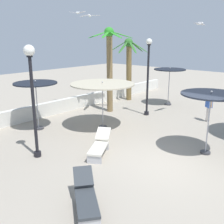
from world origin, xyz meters
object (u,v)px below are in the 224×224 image
object	(u,v)px
lamp_post_1	(148,71)
lounge_chair_0	(86,195)
patio_umbrella_0	(170,72)
seagull_2	(200,24)
palm_tree_0	(109,60)
seagull_1	(90,16)
lounge_chair_1	(100,144)
guest_0	(209,105)
lamp_post_0	(32,87)
patio_umbrella_2	(36,87)
seagull_0	(78,13)
palm_tree_1	(129,62)
patio_umbrella_3	(211,97)
patio_umbrella_4	(102,85)

from	to	relation	value
lamp_post_1	lounge_chair_0	bearing A→B (deg)	-155.73
patio_umbrella_0	seagull_2	bearing A→B (deg)	-125.63
palm_tree_0	seagull_2	xyz separation A→B (m)	(2.03, -4.54, 2.01)
lamp_post_1	palm_tree_0	bearing A→B (deg)	111.94
seagull_1	lounge_chair_0	bearing A→B (deg)	-135.59
lounge_chair_1	guest_0	size ratio (longest dim) A/B	1.18
lamp_post_0	guest_0	bearing A→B (deg)	-20.02
seagull_1	palm_tree_0	bearing A→B (deg)	-2.40
patio_umbrella_2	seagull_2	size ratio (longest dim) A/B	2.41
patio_umbrella_0	seagull_0	bearing A→B (deg)	139.38
palm_tree_0	patio_umbrella_2	bearing A→B (deg)	174.34
palm_tree_1	patio_umbrella_0	bearing A→B (deg)	-78.00
seagull_2	lounge_chair_1	bearing A→B (deg)	175.15
palm_tree_1	seagull_2	distance (m)	6.23
seagull_1	patio_umbrella_3	bearing A→B (deg)	-95.26
lamp_post_1	palm_tree_1	bearing A→B (deg)	53.63
lamp_post_0	guest_0	xyz separation A→B (m)	(8.78, -3.20, -1.80)
palm_tree_0	lamp_post_1	size ratio (longest dim) A/B	1.14
palm_tree_0	seagull_2	bearing A→B (deg)	-65.90
patio_umbrella_3	palm_tree_0	xyz separation A→B (m)	(2.16, 7.09, 0.87)
lounge_chair_1	seagull_2	distance (m)	8.52
seagull_2	patio_umbrella_2	bearing A→B (deg)	143.95
lounge_chair_1	lounge_chair_0	bearing A→B (deg)	-142.29
patio_umbrella_0	patio_umbrella_4	xyz separation A→B (m)	(-6.47, 0.08, -0.05)
palm_tree_0	palm_tree_1	world-z (taller)	palm_tree_0
patio_umbrella_0	seagull_1	bearing A→B (deg)	160.08
patio_umbrella_2	palm_tree_1	distance (m)	8.20
palm_tree_0	lounge_chair_0	world-z (taller)	palm_tree_0
guest_0	seagull_1	size ratio (longest dim) A/B	1.58
patio_umbrella_3	lounge_chair_0	distance (m)	6.03
patio_umbrella_0	patio_umbrella_2	bearing A→B (deg)	164.83
patio_umbrella_3	lamp_post_1	xyz separation A→B (m)	(3.04, 4.90, 0.31)
patio_umbrella_4	palm_tree_1	bearing A→B (deg)	26.35
patio_umbrella_3	palm_tree_0	size ratio (longest dim) A/B	0.50
lounge_chair_0	lamp_post_1	bearing A→B (deg)	24.27
lamp_post_1	patio_umbrella_4	bearing A→B (deg)	173.80
patio_umbrella_2	lounge_chair_0	size ratio (longest dim) A/B	1.37
lounge_chair_0	palm_tree_1	bearing A→B (deg)	32.93
palm_tree_0	guest_0	distance (m)	6.23
lounge_chair_0	seagull_2	distance (m)	11.03
lounge_chair_0	seagull_2	world-z (taller)	seagull_2
palm_tree_1	lamp_post_1	world-z (taller)	same
palm_tree_0	seagull_1	distance (m)	2.86
patio_umbrella_2	lamp_post_1	xyz separation A→B (m)	(5.75, -2.67, 0.45)
guest_0	seagull_2	world-z (taller)	seagull_2
seagull_0	palm_tree_0	bearing A→B (deg)	-72.71
patio_umbrella_4	palm_tree_0	xyz separation A→B (m)	(2.55, 1.82, 0.96)
palm_tree_0	lamp_post_1	bearing A→B (deg)	-68.06
patio_umbrella_2	lamp_post_1	world-z (taller)	lamp_post_1
patio_umbrella_2	lamp_post_0	distance (m)	3.41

